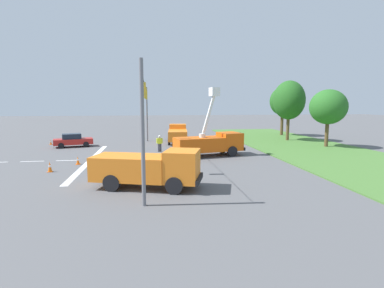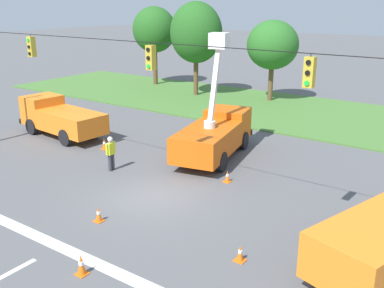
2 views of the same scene
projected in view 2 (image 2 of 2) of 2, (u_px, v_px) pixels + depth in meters
name	position (u px, v px, depth m)	size (l,w,h in m)	color
ground_plane	(152.00, 197.00, 19.50)	(200.00, 200.00, 0.00)	#565659
grass_verge	(307.00, 114.00, 33.51)	(56.00, 12.00, 0.10)	#477533
lane_markings	(22.00, 266.00, 14.45)	(17.60, 15.25, 0.01)	silver
signal_gantry	(148.00, 97.00, 18.17)	(26.20, 0.33, 7.20)	slate
tree_far_west	(154.00, 30.00, 43.51)	(4.42, 3.91, 7.60)	brown
tree_west	(196.00, 33.00, 38.41)	(4.64, 4.14, 8.09)	brown
tree_centre	(273.00, 45.00, 36.49)	(4.23, 4.13, 6.66)	brown
utility_truck_bucket_lift	(215.00, 133.00, 24.21)	(3.73, 7.04, 6.57)	#D6560F
utility_truck_support_near	(60.00, 117.00, 28.00)	(6.56, 2.88, 2.29)	orange
road_worker	(111.00, 151.00, 22.27)	(0.26, 0.65, 1.77)	#383842
traffic_cone_foreground_left	(104.00, 144.00, 25.65)	(0.36, 0.36, 0.66)	orange
traffic_cone_foreground_right	(227.00, 176.00, 21.05)	(0.36, 0.36, 0.58)	orange
traffic_cone_mid_left	(240.00, 253.00, 14.67)	(0.36, 0.36, 0.59)	orange
traffic_cone_mid_right	(99.00, 214.00, 17.30)	(0.36, 0.36, 0.62)	orange
traffic_cone_near_bucket	(81.00, 265.00, 13.92)	(0.36, 0.36, 0.71)	orange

